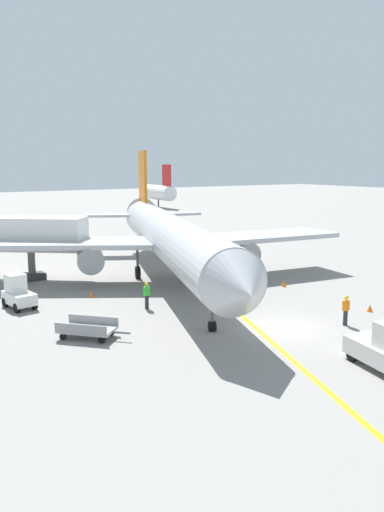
{
  "coord_description": "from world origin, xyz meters",
  "views": [
    {
      "loc": [
        -18.35,
        -19.33,
        8.74
      ],
      "look_at": [
        0.14,
        9.46,
        2.5
      ],
      "focal_mm": 35.18,
      "sensor_mm": 36.0,
      "label": 1
    }
  ],
  "objects_px": {
    "baggage_cart_loaded": "(87,329)",
    "ground_crew_wing_walker": "(346,309)",
    "belt_loader_forward_hold": "(238,271)",
    "safety_cone_nose_left": "(284,284)",
    "airliner": "(169,237)",
    "baggage_tug_near_wing": "(18,293)",
    "safety_cone_nose_right": "(91,294)",
    "ground_crew_marshaller": "(147,295)",
    "safety_cone_wingtip_left": "(370,308)"
  },
  "relations": [
    {
      "from": "baggage_cart_loaded",
      "to": "safety_cone_nose_right",
      "type": "bearing_deg",
      "value": 67.24
    },
    {
      "from": "ground_crew_wing_walker",
      "to": "safety_cone_nose_left",
      "type": "bearing_deg",
      "value": 68.47
    },
    {
      "from": "ground_crew_marshaller",
      "to": "safety_cone_nose_left",
      "type": "bearing_deg",
      "value": -1.52
    },
    {
      "from": "ground_crew_marshaller",
      "to": "safety_cone_wingtip_left",
      "type": "bearing_deg",
      "value": -35.17
    },
    {
      "from": "ground_crew_wing_walker",
      "to": "baggage_tug_near_wing",
      "type": "bearing_deg",
      "value": 137.07
    },
    {
      "from": "airliner",
      "to": "baggage_cart_loaded",
      "type": "bearing_deg",
      "value": -138.52
    },
    {
      "from": "airliner",
      "to": "ground_crew_marshaller",
      "type": "distance_m",
      "value": 7.98
    },
    {
      "from": "airliner",
      "to": "safety_cone_nose_right",
      "type": "relative_size",
      "value": 77.94
    },
    {
      "from": "ground_crew_marshaller",
      "to": "safety_cone_nose_right",
      "type": "xyz_separation_m",
      "value": [
        -1.87,
        4.44,
        -0.69
      ]
    },
    {
      "from": "baggage_cart_loaded",
      "to": "baggage_tug_near_wing",
      "type": "bearing_deg",
      "value": 101.81
    },
    {
      "from": "baggage_tug_near_wing",
      "to": "belt_loader_forward_hold",
      "type": "bearing_deg",
      "value": -5.83
    },
    {
      "from": "airliner",
      "to": "safety_cone_nose_left",
      "type": "distance_m",
      "value": 9.21
    },
    {
      "from": "airliner",
      "to": "safety_cone_wingtip_left",
      "type": "xyz_separation_m",
      "value": [
        6.14,
        -13.56,
        -3.2
      ]
    },
    {
      "from": "airliner",
      "to": "safety_cone_nose_left",
      "type": "height_order",
      "value": "airliner"
    },
    {
      "from": "baggage_tug_near_wing",
      "to": "belt_loader_forward_hold",
      "type": "distance_m",
      "value": 16.03
    },
    {
      "from": "baggage_tug_near_wing",
      "to": "ground_crew_marshaller",
      "type": "distance_m",
      "value": 8.0
    },
    {
      "from": "safety_cone_nose_right",
      "to": "safety_cone_wingtip_left",
      "type": "bearing_deg",
      "value": -43.43
    },
    {
      "from": "belt_loader_forward_hold",
      "to": "baggage_cart_loaded",
      "type": "height_order",
      "value": "belt_loader_forward_hold"
    },
    {
      "from": "ground_crew_wing_walker",
      "to": "safety_cone_nose_right",
      "type": "height_order",
      "value": "ground_crew_wing_walker"
    },
    {
      "from": "ground_crew_marshaller",
      "to": "baggage_tug_near_wing",
      "type": "bearing_deg",
      "value": 145.24
    },
    {
      "from": "airliner",
      "to": "safety_cone_wingtip_left",
      "type": "bearing_deg",
      "value": -65.64
    },
    {
      "from": "safety_cone_nose_left",
      "to": "safety_cone_wingtip_left",
      "type": "xyz_separation_m",
      "value": [
        -0.01,
        -7.5,
        0.0
      ]
    },
    {
      "from": "airliner",
      "to": "ground_crew_wing_walker",
      "type": "height_order",
      "value": "airliner"
    },
    {
      "from": "safety_cone_wingtip_left",
      "to": "baggage_cart_loaded",
      "type": "bearing_deg",
      "value": 163.36
    },
    {
      "from": "airliner",
      "to": "safety_cone_nose_right",
      "type": "distance_m",
      "value": 7.62
    },
    {
      "from": "baggage_tug_near_wing",
      "to": "baggage_cart_loaded",
      "type": "height_order",
      "value": "baggage_tug_near_wing"
    },
    {
      "from": "baggage_tug_near_wing",
      "to": "safety_cone_nose_right",
      "type": "bearing_deg",
      "value": -1.41
    },
    {
      "from": "safety_cone_nose_left",
      "to": "safety_cone_nose_right",
      "type": "xyz_separation_m",
      "value": [
        -12.94,
        4.74,
        0.0
      ]
    },
    {
      "from": "baggage_cart_loaded",
      "to": "ground_crew_wing_walker",
      "type": "height_order",
      "value": "ground_crew_wing_walker"
    },
    {
      "from": "belt_loader_forward_hold",
      "to": "baggage_cart_loaded",
      "type": "xyz_separation_m",
      "value": [
        -14.36,
        -5.93,
        -0.31
      ]
    },
    {
      "from": "belt_loader_forward_hold",
      "to": "safety_cone_nose_left",
      "type": "height_order",
      "value": "belt_loader_forward_hold"
    },
    {
      "from": "ground_crew_wing_walker",
      "to": "safety_cone_wingtip_left",
      "type": "relative_size",
      "value": 3.86
    },
    {
      "from": "belt_loader_forward_hold",
      "to": "safety_cone_nose_right",
      "type": "bearing_deg",
      "value": 172.34
    },
    {
      "from": "baggage_tug_near_wing",
      "to": "safety_cone_nose_right",
      "type": "xyz_separation_m",
      "value": [
        4.7,
        -0.12,
        -0.71
      ]
    },
    {
      "from": "baggage_cart_loaded",
      "to": "safety_cone_wingtip_left",
      "type": "height_order",
      "value": "baggage_cart_loaded"
    },
    {
      "from": "safety_cone_wingtip_left",
      "to": "safety_cone_nose_right",
      "type": "bearing_deg",
      "value": 136.57
    },
    {
      "from": "airliner",
      "to": "baggage_tug_near_wing",
      "type": "height_order",
      "value": "airliner"
    },
    {
      "from": "ground_crew_marshaller",
      "to": "safety_cone_nose_left",
      "type": "relative_size",
      "value": 3.86
    },
    {
      "from": "baggage_cart_loaded",
      "to": "safety_cone_nose_left",
      "type": "height_order",
      "value": "baggage_cart_loaded"
    },
    {
      "from": "baggage_tug_near_wing",
      "to": "safety_cone_wingtip_left",
      "type": "height_order",
      "value": "baggage_tug_near_wing"
    },
    {
      "from": "baggage_cart_loaded",
      "to": "safety_cone_nose_right",
      "type": "relative_size",
      "value": 7.44
    },
    {
      "from": "belt_loader_forward_hold",
      "to": "ground_crew_wing_walker",
      "type": "height_order",
      "value": "belt_loader_forward_hold"
    },
    {
      "from": "airliner",
      "to": "safety_cone_wingtip_left",
      "type": "distance_m",
      "value": 15.22
    },
    {
      "from": "safety_cone_nose_right",
      "to": "baggage_tug_near_wing",
      "type": "bearing_deg",
      "value": 178.59
    },
    {
      "from": "baggage_tug_near_wing",
      "to": "baggage_cart_loaded",
      "type": "bearing_deg",
      "value": -78.19
    },
    {
      "from": "safety_cone_nose_right",
      "to": "belt_loader_forward_hold",
      "type": "bearing_deg",
      "value": -7.66
    },
    {
      "from": "baggage_cart_loaded",
      "to": "safety_cone_nose_left",
      "type": "bearing_deg",
      "value": 9.55
    },
    {
      "from": "safety_cone_nose_right",
      "to": "airliner",
      "type": "bearing_deg",
      "value": 11.01
    },
    {
      "from": "safety_cone_nose_left",
      "to": "airliner",
      "type": "bearing_deg",
      "value": 135.44
    },
    {
      "from": "belt_loader_forward_hold",
      "to": "ground_crew_marshaller",
      "type": "xyz_separation_m",
      "value": [
        -9.37,
        -2.93,
        0.13
      ]
    }
  ]
}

